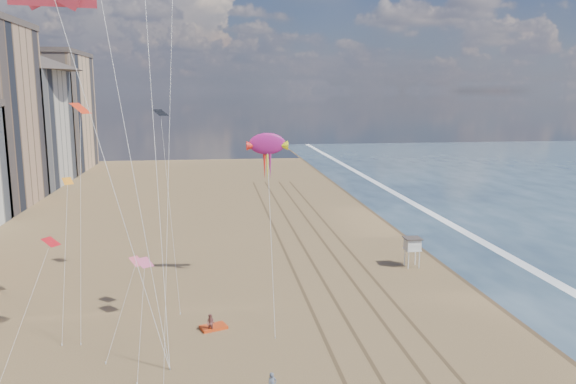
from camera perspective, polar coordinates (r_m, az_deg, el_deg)
The scene contains 8 objects.
wet_sand at distance 69.69m, azimuth 16.47°, elevation -5.25°, with size 260.00×260.00×0.00m, color #42301E.
foam at distance 71.48m, azimuth 19.56°, elevation -5.04°, with size 260.00×260.00×0.00m, color white.
tracks at distance 55.50m, azimuth 4.92°, elevation -8.82°, with size 7.68×120.00×0.01m.
lifeguard_stand at distance 59.79m, azimuth 12.52°, elevation -5.22°, with size 1.74×1.74×3.13m.
grounded_kite at distance 44.92m, azimuth -7.57°, elevation -13.45°, with size 1.96×1.25×0.22m, color red.
show_kite at distance 51.62m, azimuth -2.13°, elevation 4.88°, with size 3.87×6.62×17.56m.
kite_flyer_b at distance 44.09m, azimuth -7.87°, elevation -13.07°, with size 0.70×0.54×1.43m, color #93514B.
small_kites at distance 45.77m, azimuth -16.49°, elevation 4.27°, with size 11.42×16.92×21.93m.
Camera 1 is at (-9.07, -21.18, 18.07)m, focal length 35.00 mm.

